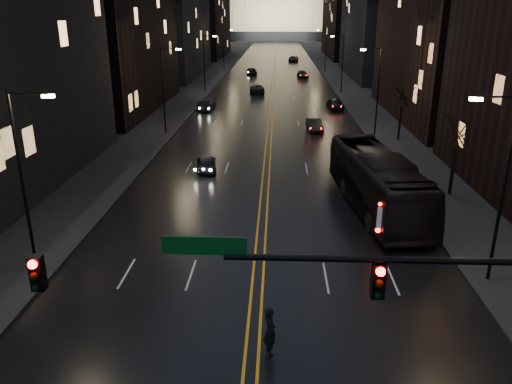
# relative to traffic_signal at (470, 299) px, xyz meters

# --- Properties ---
(road) EXTENTS (20.00, 320.00, 0.02)m
(road) POSITION_rel_traffic_signal_xyz_m (-5.91, 130.00, -5.09)
(road) COLOR black
(road) RESTS_ON ground
(sidewalk_left) EXTENTS (8.00, 320.00, 0.16)m
(sidewalk_left) POSITION_rel_traffic_signal_xyz_m (-19.91, 130.00, -5.02)
(sidewalk_left) COLOR black
(sidewalk_left) RESTS_ON ground
(sidewalk_right) EXTENTS (8.00, 320.00, 0.16)m
(sidewalk_right) POSITION_rel_traffic_signal_xyz_m (8.09, 130.00, -5.02)
(sidewalk_right) COLOR black
(sidewalk_right) RESTS_ON ground
(center_line) EXTENTS (0.62, 320.00, 0.01)m
(center_line) POSITION_rel_traffic_signal_xyz_m (-5.91, 130.00, -5.08)
(center_line) COLOR orange
(center_line) RESTS_ON road
(building_left_far) EXTENTS (12.00, 34.00, 20.00)m
(building_left_far) POSITION_rel_traffic_signal_xyz_m (-26.91, 92.00, 4.90)
(building_left_far) COLOR black
(building_left_far) RESTS_ON ground
(building_left_dist) EXTENTS (12.00, 40.00, 24.00)m
(building_left_dist) POSITION_rel_traffic_signal_xyz_m (-26.91, 140.00, 6.90)
(building_left_dist) COLOR black
(building_left_dist) RESTS_ON ground
(building_right_mid) EXTENTS (12.00, 34.00, 26.00)m
(building_right_mid) POSITION_rel_traffic_signal_xyz_m (15.09, 92.00, 7.90)
(building_right_mid) COLOR black
(building_right_mid) RESTS_ON ground
(building_right_dist) EXTENTS (12.00, 40.00, 22.00)m
(building_right_dist) POSITION_rel_traffic_signal_xyz_m (15.09, 140.00, 5.90)
(building_right_dist) COLOR black
(building_right_dist) RESTS_ON ground
(capitol) EXTENTS (90.00, 50.00, 58.50)m
(capitol) POSITION_rel_traffic_signal_xyz_m (-5.91, 250.00, 12.05)
(capitol) COLOR black
(capitol) RESTS_ON ground
(traffic_signal) EXTENTS (17.29, 0.45, 7.00)m
(traffic_signal) POSITION_rel_traffic_signal_xyz_m (0.00, 0.00, 0.00)
(traffic_signal) COLOR black
(traffic_signal) RESTS_ON ground
(streetlamp_right_near) EXTENTS (2.13, 0.25, 9.00)m
(streetlamp_right_near) POSITION_rel_traffic_signal_xyz_m (4.91, 10.00, -0.02)
(streetlamp_right_near) COLOR black
(streetlamp_right_near) RESTS_ON ground
(streetlamp_left_near) EXTENTS (2.13, 0.25, 9.00)m
(streetlamp_left_near) POSITION_rel_traffic_signal_xyz_m (-16.72, 10.00, -0.02)
(streetlamp_left_near) COLOR black
(streetlamp_left_near) RESTS_ON ground
(streetlamp_right_mid) EXTENTS (2.13, 0.25, 9.00)m
(streetlamp_right_mid) POSITION_rel_traffic_signal_xyz_m (4.91, 40.00, -0.02)
(streetlamp_right_mid) COLOR black
(streetlamp_right_mid) RESTS_ON ground
(streetlamp_left_mid) EXTENTS (2.13, 0.25, 9.00)m
(streetlamp_left_mid) POSITION_rel_traffic_signal_xyz_m (-16.72, 40.00, -0.02)
(streetlamp_left_mid) COLOR black
(streetlamp_left_mid) RESTS_ON ground
(streetlamp_right_far) EXTENTS (2.13, 0.25, 9.00)m
(streetlamp_right_far) POSITION_rel_traffic_signal_xyz_m (4.91, 70.00, -0.02)
(streetlamp_right_far) COLOR black
(streetlamp_right_far) RESTS_ON ground
(streetlamp_left_far) EXTENTS (2.13, 0.25, 9.00)m
(streetlamp_left_far) POSITION_rel_traffic_signal_xyz_m (-16.72, 70.00, -0.02)
(streetlamp_left_far) COLOR black
(streetlamp_left_far) RESTS_ON ground
(streetlamp_right_dist) EXTENTS (2.13, 0.25, 9.00)m
(streetlamp_right_dist) POSITION_rel_traffic_signal_xyz_m (4.91, 100.00, -0.02)
(streetlamp_right_dist) COLOR black
(streetlamp_right_dist) RESTS_ON ground
(streetlamp_left_dist) EXTENTS (2.13, 0.25, 9.00)m
(streetlamp_left_dist) POSITION_rel_traffic_signal_xyz_m (-16.72, 100.00, -0.02)
(streetlamp_left_dist) COLOR black
(streetlamp_left_dist) RESTS_ON ground
(tree_right_mid) EXTENTS (2.40, 2.40, 6.65)m
(tree_right_mid) POSITION_rel_traffic_signal_xyz_m (7.09, 22.00, -0.58)
(tree_right_mid) COLOR black
(tree_right_mid) RESTS_ON ground
(tree_right_far) EXTENTS (2.40, 2.40, 6.65)m
(tree_right_far) POSITION_rel_traffic_signal_xyz_m (7.09, 38.00, -0.58)
(tree_right_far) COLOR black
(tree_right_far) RESTS_ON ground
(bus) EXTENTS (4.77, 13.76, 3.75)m
(bus) POSITION_rel_traffic_signal_xyz_m (1.42, 19.34, -3.23)
(bus) COLOR black
(bus) RESTS_ON ground
(oncoming_car_a) EXTENTS (2.08, 4.08, 1.33)m
(oncoming_car_a) POSITION_rel_traffic_signal_xyz_m (-10.79, 27.19, -4.44)
(oncoming_car_a) COLOR black
(oncoming_car_a) RESTS_ON ground
(oncoming_car_b) EXTENTS (2.02, 4.40, 1.40)m
(oncoming_car_b) POSITION_rel_traffic_signal_xyz_m (-14.41, 53.53, -4.40)
(oncoming_car_b) COLOR black
(oncoming_car_b) RESTS_ON ground
(oncoming_car_c) EXTENTS (2.61, 5.09, 1.37)m
(oncoming_car_c) POSITION_rel_traffic_signal_xyz_m (-8.41, 69.35, -4.42)
(oncoming_car_c) COLOR black
(oncoming_car_c) RESTS_ON ground
(oncoming_car_d) EXTENTS (2.58, 5.10, 1.42)m
(oncoming_car_d) POSITION_rel_traffic_signal_xyz_m (-10.56, 94.76, -4.39)
(oncoming_car_d) COLOR black
(oncoming_car_d) RESTS_ON ground
(receding_car_a) EXTENTS (1.81, 4.15, 1.33)m
(receding_car_a) POSITION_rel_traffic_signal_xyz_m (-1.03, 42.17, -4.44)
(receding_car_a) COLOR black
(receding_car_a) RESTS_ON ground
(receding_car_b) EXTENTS (2.22, 4.59, 1.51)m
(receding_car_b) POSITION_rel_traffic_signal_xyz_m (2.59, 55.27, -4.35)
(receding_car_b) COLOR black
(receding_car_b) RESTS_ON ground
(receding_car_c) EXTENTS (2.41, 4.68, 1.30)m
(receding_car_c) POSITION_rel_traffic_signal_xyz_m (-0.18, 89.44, -4.45)
(receding_car_c) COLOR black
(receding_car_c) RESTS_ON ground
(receding_car_d) EXTENTS (2.84, 5.55, 1.50)m
(receding_car_d) POSITION_rel_traffic_signal_xyz_m (-1.03, 124.70, -4.35)
(receding_car_d) COLOR black
(receding_car_d) RESTS_ON ground
(pedestrian_a) EXTENTS (0.73, 0.85, 1.98)m
(pedestrian_a) POSITION_rel_traffic_signal_xyz_m (-5.24, 4.21, -4.11)
(pedestrian_a) COLOR black
(pedestrian_a) RESTS_ON ground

